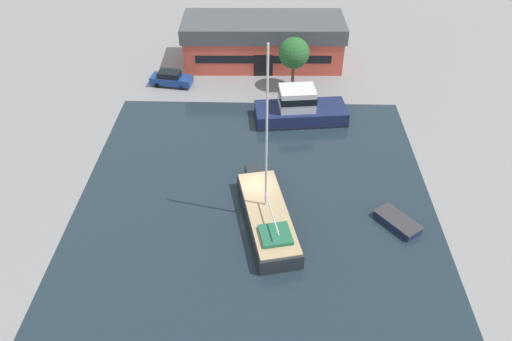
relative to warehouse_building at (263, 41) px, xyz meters
name	(u,v)px	position (x,y,z in m)	size (l,w,h in m)	color
ground_plane	(255,197)	(-0.20, -25.31, -2.78)	(440.00, 440.00, 0.00)	gray
water_canal	(255,197)	(-0.20, -25.31, -2.77)	(29.28, 30.95, 0.01)	#1E2D38
warehouse_building	(263,41)	(0.00, 0.00, 0.00)	(19.26, 7.81, 5.49)	#C64C3D
quay_tree_near_building	(294,53)	(3.43, -6.36, 1.44)	(3.38, 3.38, 5.93)	brown
parked_car	(171,79)	(-10.33, -6.17, -1.92)	(4.85, 2.56, 1.72)	navy
sailboat_moored	(267,215)	(0.81, -28.31, -2.00)	(5.28, 11.53, 14.72)	#23282D
motor_cruiser	(299,109)	(3.92, -13.04, -1.50)	(9.65, 4.94, 3.56)	#19234C
small_dinghy	(398,222)	(11.02, -28.29, -2.46)	(3.63, 3.99, 0.62)	#19234C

